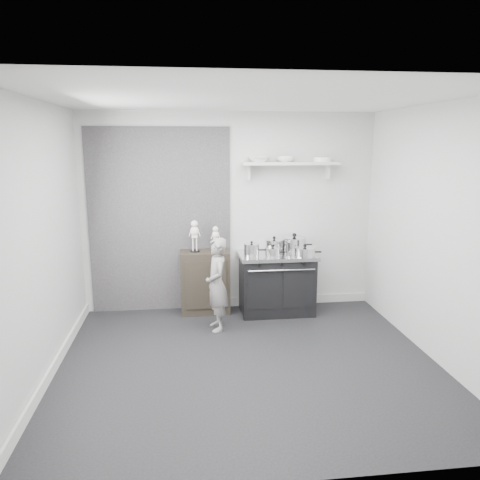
# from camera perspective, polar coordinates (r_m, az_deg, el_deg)

# --- Properties ---
(ground) EXTENTS (4.00, 4.00, 0.00)m
(ground) POSITION_cam_1_polar(r_m,az_deg,el_deg) (5.13, 0.91, -14.77)
(ground) COLOR black
(ground) RESTS_ON ground
(room_shell) EXTENTS (4.02, 3.62, 2.71)m
(room_shell) POSITION_cam_1_polar(r_m,az_deg,el_deg) (4.77, -0.33, 3.91)
(room_shell) COLOR beige
(room_shell) RESTS_ON ground
(wall_shelf) EXTENTS (1.30, 0.26, 0.24)m
(wall_shelf) POSITION_cam_1_polar(r_m,az_deg,el_deg) (6.39, 6.10, 9.18)
(wall_shelf) COLOR silver
(wall_shelf) RESTS_ON room_shell
(stove) EXTENTS (1.03, 0.64, 0.83)m
(stove) POSITION_cam_1_polar(r_m,az_deg,el_deg) (6.42, 4.49, -5.22)
(stove) COLOR black
(stove) RESTS_ON ground
(side_cabinet) EXTENTS (0.66, 0.38, 0.86)m
(side_cabinet) POSITION_cam_1_polar(r_m,az_deg,el_deg) (6.43, -4.28, -5.09)
(side_cabinet) COLOR black
(side_cabinet) RESTS_ON ground
(child) EXTENTS (0.33, 0.46, 1.16)m
(child) POSITION_cam_1_polar(r_m,az_deg,el_deg) (5.78, -2.84, -5.43)
(child) COLOR gray
(child) RESTS_ON ground
(pot_front_left) EXTENTS (0.29, 0.20, 0.20)m
(pot_front_left) POSITION_cam_1_polar(r_m,az_deg,el_deg) (6.17, 1.43, -1.18)
(pot_front_left) COLOR silver
(pot_front_left) RESTS_ON stove
(pot_back_left) EXTENTS (0.34, 0.25, 0.22)m
(pot_back_left) POSITION_cam_1_polar(r_m,az_deg,el_deg) (6.40, 4.18, -0.67)
(pot_back_left) COLOR silver
(pot_back_left) RESTS_ON stove
(pot_back_right) EXTENTS (0.41, 0.33, 0.26)m
(pot_back_right) POSITION_cam_1_polar(r_m,az_deg,el_deg) (6.43, 6.63, -0.52)
(pot_back_right) COLOR silver
(pot_back_right) RESTS_ON stove
(pot_front_right) EXTENTS (0.36, 0.28, 0.17)m
(pot_front_right) POSITION_cam_1_polar(r_m,az_deg,el_deg) (6.20, 7.91, -1.42)
(pot_front_right) COLOR silver
(pot_front_right) RESTS_ON stove
(pot_front_center) EXTENTS (0.29, 0.21, 0.16)m
(pot_front_center) POSITION_cam_1_polar(r_m,az_deg,el_deg) (6.16, 4.01, -1.44)
(pot_front_center) COLOR silver
(pot_front_center) RESTS_ON stove
(skeleton_full) EXTENTS (0.14, 0.09, 0.49)m
(skeleton_full) POSITION_cam_1_polar(r_m,az_deg,el_deg) (6.27, -5.56, 0.78)
(skeleton_full) COLOR white
(skeleton_full) RESTS_ON side_cabinet
(skeleton_torso) EXTENTS (0.11, 0.07, 0.39)m
(skeleton_torso) POSITION_cam_1_polar(r_m,az_deg,el_deg) (6.29, -3.00, 0.39)
(skeleton_torso) COLOR white
(skeleton_torso) RESTS_ON side_cabinet
(bowl_large) EXTENTS (0.29, 0.29, 0.07)m
(bowl_large) POSITION_cam_1_polar(r_m,az_deg,el_deg) (6.30, 2.31, 9.81)
(bowl_large) COLOR white
(bowl_large) RESTS_ON wall_shelf
(bowl_small) EXTENTS (0.23, 0.23, 0.07)m
(bowl_small) POSITION_cam_1_polar(r_m,az_deg,el_deg) (6.36, 5.57, 9.80)
(bowl_small) COLOR white
(bowl_small) RESTS_ON wall_shelf
(plate_stack) EXTENTS (0.24, 0.24, 0.06)m
(plate_stack) POSITION_cam_1_polar(r_m,az_deg,el_deg) (6.49, 10.04, 9.66)
(plate_stack) COLOR white
(plate_stack) RESTS_ON wall_shelf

